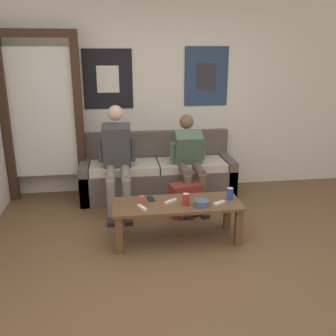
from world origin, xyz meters
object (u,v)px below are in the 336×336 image
(couch, at_px, (157,175))
(drink_can_blue, at_px, (230,194))
(person_seated_teen, at_px, (190,158))
(coffee_table, at_px, (177,209))
(ceramic_bowl, at_px, (202,203))
(game_controller_near_right, at_px, (142,207))
(cell_phone, at_px, (151,199))
(person_seated_adult, at_px, (117,156))
(pillar_candle, at_px, (142,200))
(backpack, at_px, (185,200))
(game_controller_near_left, at_px, (219,203))
(drink_can_red, at_px, (186,199))
(game_controller_far_center, at_px, (171,201))

(couch, relative_size, drink_can_blue, 16.43)
(person_seated_teen, bearing_deg, coffee_table, -108.30)
(person_seated_teen, xyz_separation_m, drink_can_blue, (0.24, -0.96, -0.13))
(ceramic_bowl, xyz_separation_m, drink_can_blue, (0.33, 0.13, 0.02))
(drink_can_blue, relative_size, game_controller_near_right, 0.85)
(couch, bearing_deg, cell_phone, -99.97)
(person_seated_adult, bearing_deg, pillar_candle, -76.13)
(person_seated_adult, xyz_separation_m, ceramic_bowl, (0.81, -1.07, -0.23))
(coffee_table, height_order, backpack, coffee_table)
(ceramic_bowl, height_order, game_controller_near_right, ceramic_bowl)
(person_seated_teen, xyz_separation_m, backpack, (-0.12, -0.38, -0.42))
(couch, bearing_deg, backpack, -70.83)
(couch, bearing_deg, game_controller_near_left, -71.34)
(game_controller_near_right, bearing_deg, pillar_candle, 87.33)
(person_seated_teen, relative_size, game_controller_near_right, 7.66)
(backpack, distance_m, ceramic_bowl, 0.75)
(pillar_candle, bearing_deg, drink_can_red, -14.42)
(person_seated_adult, relative_size, game_controller_near_left, 9.00)
(person_seated_adult, bearing_deg, game_controller_near_right, -78.21)
(pillar_candle, bearing_deg, person_seated_teen, 53.93)
(game_controller_near_left, bearing_deg, game_controller_near_right, -179.35)
(coffee_table, bearing_deg, game_controller_near_right, -165.18)
(ceramic_bowl, distance_m, game_controller_near_left, 0.19)
(pillar_candle, height_order, drink_can_red, drink_can_red)
(coffee_table, bearing_deg, ceramic_bowl, -26.46)
(drink_can_blue, bearing_deg, person_seated_adult, 140.78)
(game_controller_near_left, bearing_deg, person_seated_adult, 133.97)
(couch, bearing_deg, drink_can_blue, -64.60)
(game_controller_near_left, relative_size, game_controller_near_right, 0.96)
(person_seated_teen, xyz_separation_m, pillar_candle, (-0.68, -0.93, -0.16))
(backpack, relative_size, cell_phone, 2.80)
(drink_can_blue, bearing_deg, ceramic_bowl, -158.22)
(person_seated_teen, height_order, game_controller_near_left, person_seated_teen)
(ceramic_bowl, height_order, drink_can_blue, drink_can_blue)
(pillar_candle, height_order, cell_phone, pillar_candle)
(backpack, xyz_separation_m, ceramic_bowl, (0.03, -0.70, 0.26))
(game_controller_near_left, bearing_deg, ceramic_bowl, -171.99)
(game_controller_far_center, bearing_deg, coffee_table, -21.06)
(ceramic_bowl, distance_m, drink_can_blue, 0.36)
(game_controller_near_left, bearing_deg, drink_can_blue, 36.87)
(coffee_table, distance_m, pillar_candle, 0.38)
(couch, distance_m, drink_can_blue, 1.44)
(drink_can_blue, xyz_separation_m, game_controller_far_center, (-0.62, 0.00, -0.05))
(person_seated_teen, height_order, game_controller_far_center, person_seated_teen)
(game_controller_near_right, bearing_deg, drink_can_blue, 7.07)
(ceramic_bowl, xyz_separation_m, game_controller_near_left, (0.19, 0.03, -0.02))
(person_seated_adult, height_order, backpack, person_seated_adult)
(pillar_candle, distance_m, drink_can_red, 0.45)
(person_seated_adult, height_order, drink_can_red, person_seated_adult)
(couch, distance_m, cell_phone, 1.20)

